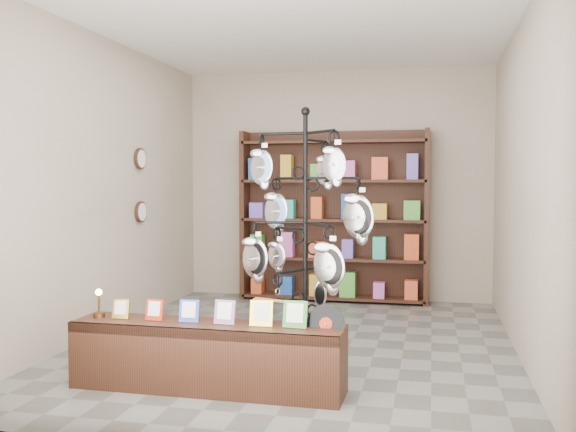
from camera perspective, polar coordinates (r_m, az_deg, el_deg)
name	(u,v)px	position (r m, az deg, el deg)	size (l,w,h in m)	color
ground	(297,344)	(6.21, 0.78, -11.28)	(5.00, 5.00, 0.00)	slate
room_envelope	(297,148)	(6.03, 0.79, 6.02)	(5.00, 5.00, 5.00)	#AF9F8D
display_tree	(305,223)	(4.93, 1.55, -0.66)	(1.15, 1.15, 2.11)	black
front_shelf	(207,356)	(4.87, -7.18, -12.25)	(2.04, 0.44, 0.72)	black
back_shelving	(333,221)	(8.30, 4.05, -0.48)	(2.42, 0.36, 2.20)	black
wall_clocks	(141,185)	(7.42, -12.96, 2.67)	(0.03, 0.24, 0.84)	black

